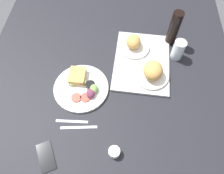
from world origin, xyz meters
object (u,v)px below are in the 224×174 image
Objects in this scene: bread_plate_near at (134,44)px; fork at (72,121)px; espresso_cup at (114,152)px; drinking_glass at (178,50)px; soda_bottle at (174,29)px; plate_with_salad at (82,86)px; serving_tray at (142,62)px; knife at (79,127)px; cell_phone at (46,157)px; bread_plate_far at (152,72)px.

bread_plate_near is 1.12× the size of fork.
espresso_cup is at bearing -6.66° from bread_plate_near.
bread_plate_near is 1.50× the size of drinking_glass.
plate_with_salad is at bearing -53.40° from soda_bottle.
fork is at bearing -41.43° from serving_tray.
soda_bottle is 80.81cm from knife.
serving_tray reaches higher than knife.
serving_tray is 39.50cm from plate_with_salad.
plate_with_salad is 2.15× the size of cell_phone.
cell_phone is at bearing -136.40° from knife.
drinking_glass reaches higher than espresso_cup.
plate_with_salad reaches higher than espresso_cup.
espresso_cup is at bearing -13.31° from serving_tray.
bread_plate_near is 23.31cm from bread_plate_far.
bread_plate_far is 1.23× the size of fork.
bread_plate_far is 31.81cm from soda_bottle.
plate_with_salad is 2.44× the size of drinking_glass.
bread_plate_far is at bearing -24.11° from soda_bottle.
soda_bottle is at bearing 115.05° from cell_phone.
cell_phone is (39.27, -11.77, -1.22)cm from plate_with_salad.
drinking_glass is at bearing 106.62° from serving_tray.
soda_bottle is (-28.50, 12.76, 6.08)cm from bread_plate_far.
fork is at bearing 127.65° from cell_phone.
cell_phone reaches higher than knife.
knife is at bearing -26.23° from bread_plate_near.
soda_bottle is 1.38× the size of fork.
plate_with_salad is 1.63× the size of knife.
bread_plate_far is 40.62cm from plate_with_salad.
plate_with_salad is 61.31cm from drinking_glass.
espresso_cup is (45.15, -18.47, -3.66)cm from bread_plate_far.
fork is (-14.47, -23.09, -1.75)cm from espresso_cup.
espresso_cup is 0.29× the size of knife.
bread_plate_near is (-10.29, -5.45, 3.91)cm from serving_tray.
cell_phone is at bearing -29.84° from bread_plate_near.
espresso_cup is at bearing 30.50° from plate_with_salad.
plate_with_salad is 1.32× the size of soda_bottle.
plate_with_salad is at bearing 81.95° from fork.
espresso_cup reaches higher than knife.
fork is (20.64, -2.40, -1.37)cm from plate_with_salad.
serving_tray is 75.08cm from cell_phone.
bread_plate_far is (20.64, 10.78, 0.94)cm from bread_plate_near.
espresso_cup is 22.34cm from knife.
serving_tray is at bearing 47.16° from fork.
serving_tray is 2.15× the size of bread_plate_far.
fork is 1.18× the size of cell_phone.
knife is at bearing 113.80° from cell_phone.
serving_tray is 2.65× the size of fork.
knife is (33.68, -37.55, -5.41)cm from bread_plate_far.
cell_phone is (77.81, -63.67, -11.34)cm from soda_bottle.
serving_tray is at bearing 166.69° from espresso_cup.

